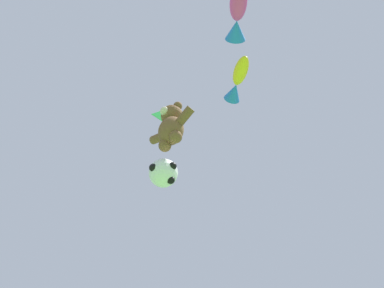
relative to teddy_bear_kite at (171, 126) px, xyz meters
The scene contains 5 objects.
teddy_bear_kite is the anchor object (origin of this frame).
soccer_ball_kite 1.85m from the teddy_bear_kite, 156.89° to the left, with size 0.98×0.98×0.90m.
fish_kite_goldfin 2.77m from the teddy_bear_kite, 23.58° to the left, with size 1.72×1.38×0.58m.
fish_kite_magenta 4.07m from the teddy_bear_kite, ahead, with size 1.69×1.67×0.67m.
diamond_kite 3.68m from the teddy_bear_kite, 149.06° to the left, with size 0.73×0.94×2.67m.
Camera 1 is at (4.80, 0.98, 1.00)m, focal length 35.00 mm.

